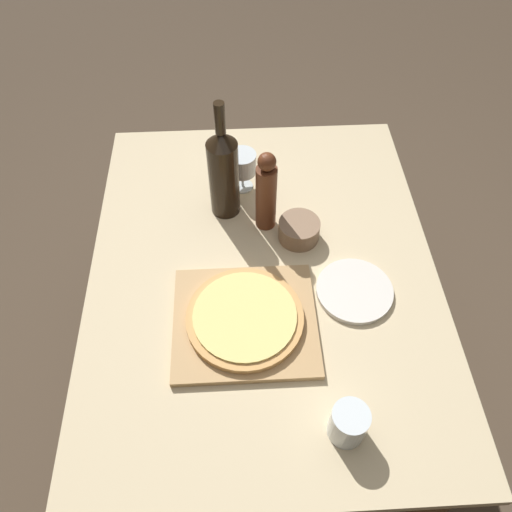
{
  "coord_description": "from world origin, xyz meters",
  "views": [
    {
      "loc": [
        -0.06,
        -0.8,
        1.85
      ],
      "look_at": [
        -0.02,
        0.0,
        0.81
      ],
      "focal_mm": 35.0,
      "sensor_mm": 36.0,
      "label": 1
    }
  ],
  "objects_px": {
    "wine_bottle": "(223,172)",
    "wine_glass": "(242,164)",
    "pizza": "(245,317)",
    "pepper_mill": "(266,193)",
    "small_bowl": "(299,230)"
  },
  "relations": [
    {
      "from": "pizza",
      "to": "wine_glass",
      "type": "height_order",
      "value": "wine_glass"
    },
    {
      "from": "pepper_mill",
      "to": "wine_bottle",
      "type": "bearing_deg",
      "value": 150.97
    },
    {
      "from": "pizza",
      "to": "wine_glass",
      "type": "xyz_separation_m",
      "value": [
        0.01,
        0.49,
        0.06
      ]
    },
    {
      "from": "wine_bottle",
      "to": "wine_glass",
      "type": "relative_size",
      "value": 2.87
    },
    {
      "from": "pepper_mill",
      "to": "small_bowl",
      "type": "bearing_deg",
      "value": -32.15
    },
    {
      "from": "wine_bottle",
      "to": "pepper_mill",
      "type": "xyz_separation_m",
      "value": [
        0.11,
        -0.06,
        -0.02
      ]
    },
    {
      "from": "pepper_mill",
      "to": "wine_glass",
      "type": "distance_m",
      "value": 0.17
    },
    {
      "from": "pepper_mill",
      "to": "small_bowl",
      "type": "distance_m",
      "value": 0.14
    },
    {
      "from": "pizza",
      "to": "small_bowl",
      "type": "distance_m",
      "value": 0.32
    },
    {
      "from": "wine_bottle",
      "to": "wine_glass",
      "type": "xyz_separation_m",
      "value": [
        0.05,
        0.09,
        -0.06
      ]
    },
    {
      "from": "pizza",
      "to": "pepper_mill",
      "type": "xyz_separation_m",
      "value": [
        0.07,
        0.33,
        0.1
      ]
    },
    {
      "from": "pizza",
      "to": "wine_glass",
      "type": "bearing_deg",
      "value": 88.61
    },
    {
      "from": "small_bowl",
      "to": "wine_glass",
      "type": "bearing_deg",
      "value": 125.69
    },
    {
      "from": "wine_glass",
      "to": "small_bowl",
      "type": "relative_size",
      "value": 1.11
    },
    {
      "from": "pizza",
      "to": "pepper_mill",
      "type": "relative_size",
      "value": 1.12
    }
  ]
}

